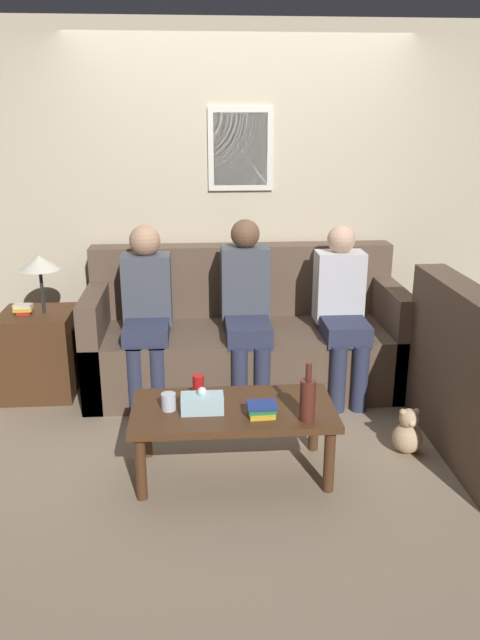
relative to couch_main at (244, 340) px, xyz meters
name	(u,v)px	position (x,y,z in m)	size (l,w,h in m)	color
ground_plane	(250,414)	(0.00, -0.52, -0.35)	(16.00, 16.00, 0.00)	gray
wall_back	(240,203)	(0.00, 0.45, 0.96)	(9.00, 0.08, 2.60)	beige
couch_main	(244,340)	(0.00, 0.00, 0.00)	(2.28, 0.87, 1.01)	brown
coffee_table	(233,416)	(-0.16, -1.24, 0.01)	(1.12, 0.56, 0.41)	#4C2D19
side_table_with_lamp	(40,349)	(-1.49, -0.06, -0.01)	(0.50, 0.50, 1.02)	#4C2D19
wine_bottle	(308,399)	(0.22, -1.42, 0.19)	(0.08, 0.08, 0.32)	#562319
drinking_glass	(169,402)	(-0.52, -1.24, 0.11)	(0.08, 0.08, 0.09)	silver
book_stack	(262,410)	(-0.02, -1.36, 0.10)	(0.16, 0.12, 0.08)	gold
soda_can	(198,385)	(-0.35, -1.07, 0.12)	(0.07, 0.07, 0.12)	red
tissue_box	(202,403)	(-0.33, -1.29, 0.12)	(0.23, 0.12, 0.15)	silver
person_left	(147,306)	(-0.70, -0.16, 0.33)	(0.34, 0.58, 1.22)	#2D334C
person_middle	(247,303)	(0.00, -0.16, 0.34)	(0.34, 0.62, 1.25)	#2D334C
person_right	(342,305)	(0.67, -0.21, 0.32)	(0.34, 0.59, 1.21)	#2D334C
teddy_bear	(408,433)	(0.90, -1.09, -0.22)	(0.18, 0.18, 0.29)	tan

